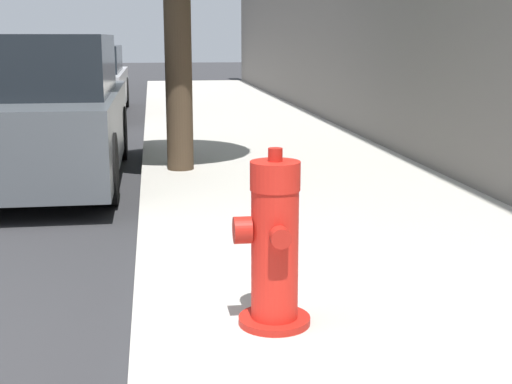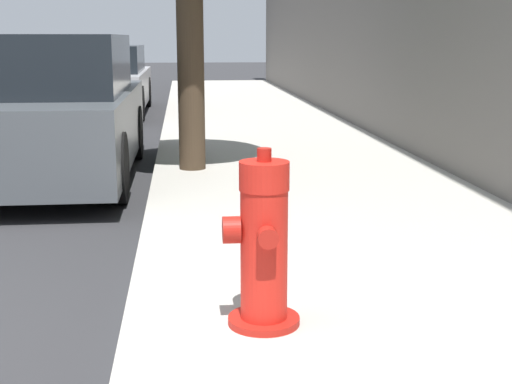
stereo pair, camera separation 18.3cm
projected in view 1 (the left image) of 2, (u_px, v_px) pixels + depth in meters
sidewalk_slab at (461, 350)px, 3.24m from camera, size 2.98×40.00×0.11m
fire_hydrant at (274, 246)px, 3.32m from camera, size 0.36×0.36×0.85m
parked_car_near at (35, 113)px, 7.16m from camera, size 1.70×3.91×1.47m
parked_car_mid at (80, 81)px, 13.53m from camera, size 1.71×4.49×1.30m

